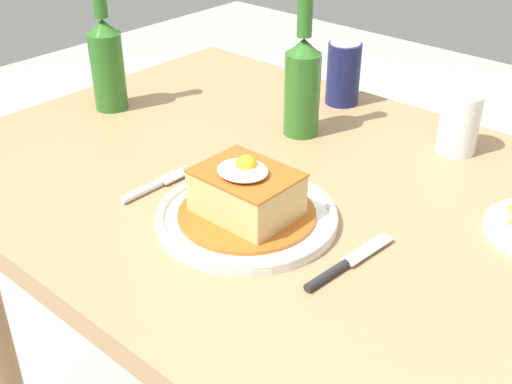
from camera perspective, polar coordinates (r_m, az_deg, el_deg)
The scene contains 9 objects.
dining_table at distance 1.07m, azimuth 5.08°, elevation -5.77°, with size 1.27×0.81×0.77m.
main_plate at distance 0.93m, azimuth -0.82°, elevation -2.10°, with size 0.26×0.26×0.02m.
sandwich_meal at distance 0.92m, azimuth -0.85°, elevation -0.24°, with size 0.20×0.20×0.10m.
fork at distance 1.02m, azimuth -9.07°, elevation 0.48°, with size 0.02×0.14×0.01m.
knife at distance 0.85m, azimuth 7.29°, elevation -6.59°, with size 0.03×0.17×0.01m.
soda_can at distance 1.32m, azimuth 7.66°, elevation 10.25°, with size 0.07×0.07×0.12m.
beer_bottle_green at distance 1.30m, azimuth -13.08°, elevation 11.21°, with size 0.06×0.06×0.27m.
beer_bottle_green_far at distance 1.16m, azimuth 4.09°, elevation 9.63°, with size 0.06×0.06×0.27m.
drinking_glass at distance 1.17m, azimuth 17.32°, elevation 5.46°, with size 0.07×0.07×0.10m.
Camera 1 is at (0.50, -0.71, 1.29)m, focal length 45.69 mm.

